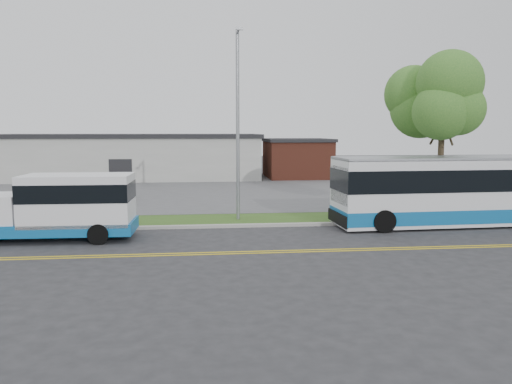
{
  "coord_description": "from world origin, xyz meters",
  "views": [
    {
      "loc": [
        1.2,
        -22.73,
        4.67
      ],
      "look_at": [
        3.86,
        2.07,
        1.6
      ],
      "focal_mm": 35.0,
      "sensor_mm": 36.0,
      "label": 1
    }
  ],
  "objects": [
    {
      "name": "parked_car_a",
      "position": [
        -5.25,
        10.66,
        0.87
      ],
      "size": [
        2.38,
        4.88,
        1.54
      ],
      "primitive_type": "imported",
      "rotation": [
        0.0,
        0.0,
        -0.17
      ],
      "color": "#B9BCC1",
      "rests_on": "parking_lot"
    },
    {
      "name": "shuttle_bus",
      "position": [
        -4.85,
        -0.83,
        1.5
      ],
      "size": [
        7.39,
        2.59,
        2.81
      ],
      "rotation": [
        0.0,
        0.0,
        -0.02
      ],
      "color": "#0D5994",
      "rests_on": "ground"
    },
    {
      "name": "tree_east",
      "position": [
        14.0,
        3.0,
        6.2
      ],
      "size": [
        5.2,
        5.2,
        8.33
      ],
      "color": "#362C1D",
      "rests_on": "verge"
    },
    {
      "name": "ground",
      "position": [
        0.0,
        0.0,
        0.0
      ],
      "size": [
        140.0,
        140.0,
        0.0
      ],
      "primitive_type": "plane",
      "color": "#28282B",
      "rests_on": "ground"
    },
    {
      "name": "verge",
      "position": [
        0.0,
        2.9,
        0.05
      ],
      "size": [
        80.0,
        3.3,
        0.1
      ],
      "primitive_type": "cube",
      "color": "#344B19",
      "rests_on": "ground"
    },
    {
      "name": "transit_bus",
      "position": [
        13.73,
        0.6,
        1.72
      ],
      "size": [
        12.38,
        3.38,
        3.41
      ],
      "rotation": [
        0.0,
        0.0,
        0.04
      ],
      "color": "silver",
      "rests_on": "ground"
    },
    {
      "name": "lane_line_south",
      "position": [
        0.0,
        -4.15,
        0.01
      ],
      "size": [
        70.0,
        0.12,
        0.01
      ],
      "primitive_type": "cube",
      "color": "gold",
      "rests_on": "ground"
    },
    {
      "name": "streetlight_near",
      "position": [
        3.0,
        2.73,
        5.23
      ],
      "size": [
        0.35,
        1.53,
        9.5
      ],
      "color": "gray",
      "rests_on": "verge"
    },
    {
      "name": "brick_wing",
      "position": [
        10.5,
        26.0,
        1.96
      ],
      "size": [
        6.3,
        7.3,
        3.9
      ],
      "color": "brown",
      "rests_on": "ground"
    },
    {
      "name": "lane_line_north",
      "position": [
        0.0,
        -3.85,
        0.01
      ],
      "size": [
        70.0,
        0.12,
        0.01
      ],
      "primitive_type": "cube",
      "color": "gold",
      "rests_on": "ground"
    },
    {
      "name": "commercial_building",
      "position": [
        -6.0,
        27.0,
        2.18
      ],
      "size": [
        25.4,
        10.4,
        4.35
      ],
      "color": "#9E9E99",
      "rests_on": "ground"
    },
    {
      "name": "curb",
      "position": [
        0.0,
        1.1,
        0.07
      ],
      "size": [
        80.0,
        0.3,
        0.15
      ],
      "primitive_type": "cube",
      "color": "#9E9B93",
      "rests_on": "ground"
    },
    {
      "name": "parking_lot",
      "position": [
        0.0,
        17.0,
        0.05
      ],
      "size": [
        80.0,
        25.0,
        0.1
      ],
      "primitive_type": "cube",
      "color": "#4C4C4F",
      "rests_on": "ground"
    }
  ]
}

